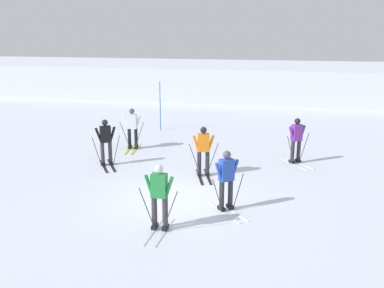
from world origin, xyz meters
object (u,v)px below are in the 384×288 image
(skier_blue, at_px, (227,179))
(trail_marker_pole, at_px, (160,106))
(skier_white, at_px, (132,126))
(skier_purple, at_px, (296,139))
(skier_green, at_px, (159,195))
(skier_orange, at_px, (203,149))
(skier_black, at_px, (106,141))

(skier_blue, bearing_deg, trail_marker_pole, 116.20)
(skier_white, distance_m, skier_purple, 6.66)
(skier_white, height_order, skier_purple, same)
(skier_green, bearing_deg, trail_marker_pole, 105.86)
(skier_blue, xyz_separation_m, trail_marker_pole, (-4.48, 9.11, 0.29))
(skier_white, relative_size, skier_blue, 1.00)
(skier_orange, bearing_deg, skier_white, 141.60)
(skier_blue, bearing_deg, skier_orange, 112.72)
(skier_white, relative_size, skier_orange, 1.00)
(skier_black, bearing_deg, skier_purple, 13.82)
(skier_orange, xyz_separation_m, trail_marker_pole, (-3.33, 6.36, 0.25))
(skier_white, height_order, trail_marker_pole, trail_marker_pole)
(skier_green, height_order, skier_black, same)
(skier_green, bearing_deg, skier_blue, 46.56)
(skier_white, bearing_deg, skier_orange, -38.40)
(skier_white, height_order, skier_blue, same)
(skier_black, height_order, trail_marker_pole, trail_marker_pole)
(skier_purple, bearing_deg, skier_orange, -146.08)
(skier_white, xyz_separation_m, skier_orange, (3.50, -2.78, 0.00))
(skier_green, height_order, skier_blue, same)
(skier_green, xyz_separation_m, skier_blue, (1.46, 1.54, -0.00))
(skier_green, height_order, skier_white, same)
(skier_black, relative_size, trail_marker_pole, 0.71)
(skier_purple, bearing_deg, trail_marker_pole, 146.53)
(skier_white, height_order, skier_black, same)
(skier_blue, height_order, skier_black, same)
(trail_marker_pole, bearing_deg, skier_black, -93.47)
(skier_purple, xyz_separation_m, skier_orange, (-3.12, -2.10, 0.04))
(skier_black, bearing_deg, skier_white, 85.50)
(skier_black, bearing_deg, skier_orange, -6.50)
(skier_green, xyz_separation_m, skier_white, (-3.20, 7.07, 0.04))
(skier_purple, bearing_deg, skier_white, 174.11)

